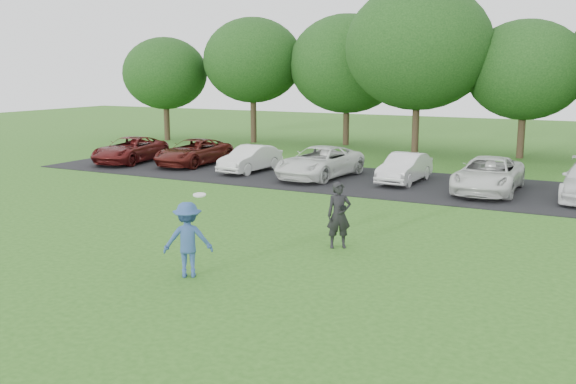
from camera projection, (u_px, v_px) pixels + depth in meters
name	position (u px, v px, depth m)	size (l,w,h in m)	color
ground	(212.00, 280.00, 13.53)	(100.00, 100.00, 0.00)	#2F621C
parking_lot	(401.00, 184.00, 24.86)	(32.00, 6.50, 0.03)	black
frisbee_player	(188.00, 239.00, 13.63)	(1.21, 1.09, 1.83)	#32518E
camera_bystander	(339.00, 215.00, 15.84)	(0.72, 0.67, 1.66)	black
parked_cars	(384.00, 167.00, 25.00)	(28.58, 5.13, 1.26)	#561312
tree_row	(494.00, 59.00, 31.76)	(42.39, 9.85, 8.64)	#38281C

